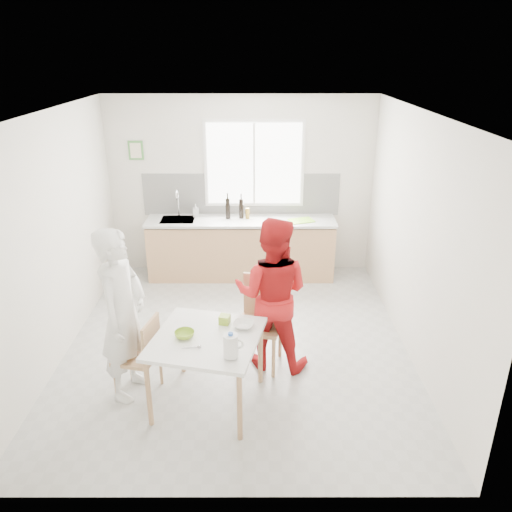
# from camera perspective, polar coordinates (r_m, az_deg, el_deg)

# --- Properties ---
(ground) EXTENTS (4.50, 4.50, 0.00)m
(ground) POSITION_cam_1_polar(r_m,az_deg,el_deg) (6.13, -2.14, -9.87)
(ground) COLOR #B7B7B2
(ground) RESTS_ON ground
(room_shell) EXTENTS (4.50, 4.50, 4.50)m
(room_shell) POSITION_cam_1_polar(r_m,az_deg,el_deg) (5.43, -2.39, 4.94)
(room_shell) COLOR silver
(room_shell) RESTS_ON ground
(window) EXTENTS (1.50, 0.06, 1.30)m
(window) POSITION_cam_1_polar(r_m,az_deg,el_deg) (7.56, -0.21, 10.48)
(window) COLOR white
(window) RESTS_ON room_shell
(backsplash) EXTENTS (3.00, 0.02, 0.65)m
(backsplash) POSITION_cam_1_polar(r_m,az_deg,el_deg) (7.69, -1.71, 7.04)
(backsplash) COLOR white
(backsplash) RESTS_ON room_shell
(picture_frame) EXTENTS (0.22, 0.03, 0.28)m
(picture_frame) POSITION_cam_1_polar(r_m,az_deg,el_deg) (7.73, -13.57, 11.65)
(picture_frame) COLOR #4A8E40
(picture_frame) RESTS_ON room_shell
(kitchen_counter) EXTENTS (2.84, 0.64, 1.37)m
(kitchen_counter) POSITION_cam_1_polar(r_m,az_deg,el_deg) (7.68, -1.73, 0.64)
(kitchen_counter) COLOR tan
(kitchen_counter) RESTS_ON ground
(dining_table) EXTENTS (1.18, 1.18, 0.76)m
(dining_table) POSITION_cam_1_polar(r_m,az_deg,el_deg) (4.87, -5.65, -9.96)
(dining_table) COLOR white
(dining_table) RESTS_ON ground
(chair_left) EXTENTS (0.47, 0.47, 0.86)m
(chair_left) POSITION_cam_1_polar(r_m,az_deg,el_deg) (5.21, -12.87, -10.79)
(chair_left) COLOR tan
(chair_left) RESTS_ON ground
(chair_far) EXTENTS (0.56, 0.56, 1.02)m
(chair_far) POSITION_cam_1_polar(r_m,az_deg,el_deg) (5.53, 0.54, -6.98)
(chair_far) COLOR tan
(chair_far) RESTS_ON ground
(person_white) EXTENTS (0.56, 0.73, 1.79)m
(person_white) POSITION_cam_1_polar(r_m,az_deg,el_deg) (5.06, -14.97, -6.50)
(person_white) COLOR white
(person_white) RESTS_ON ground
(person_red) EXTENTS (0.96, 0.82, 1.72)m
(person_red) POSITION_cam_1_polar(r_m,az_deg,el_deg) (5.35, 1.83, -4.39)
(person_red) COLOR red
(person_red) RESTS_ON ground
(bowl_green) EXTENTS (0.23, 0.23, 0.06)m
(bowl_green) POSITION_cam_1_polar(r_m,az_deg,el_deg) (4.83, -8.17, -8.86)
(bowl_green) COLOR #8BB62A
(bowl_green) RESTS_ON dining_table
(bowl_white) EXTENTS (0.25, 0.25, 0.05)m
(bowl_white) POSITION_cam_1_polar(r_m,az_deg,el_deg) (4.94, -1.46, -7.88)
(bowl_white) COLOR white
(bowl_white) RESTS_ON dining_table
(milk_jug) EXTENTS (0.19, 0.13, 0.24)m
(milk_jug) POSITION_cam_1_polar(r_m,az_deg,el_deg) (4.45, -2.86, -10.16)
(milk_jug) COLOR white
(milk_jug) RESTS_ON dining_table
(green_box) EXTENTS (0.12, 0.12, 0.09)m
(green_box) POSITION_cam_1_polar(r_m,az_deg,el_deg) (5.00, -3.61, -7.25)
(green_box) COLOR #8CB329
(green_box) RESTS_ON dining_table
(spoon) EXTENTS (0.16, 0.03, 0.01)m
(spoon) POSITION_cam_1_polar(r_m,az_deg,el_deg) (4.67, -7.49, -10.31)
(spoon) COLOR #A5A5AA
(spoon) RESTS_ON dining_table
(cutting_board) EXTENTS (0.41, 0.35, 0.01)m
(cutting_board) POSITION_cam_1_polar(r_m,az_deg,el_deg) (7.46, 5.22, 4.06)
(cutting_board) COLOR #8BD531
(cutting_board) RESTS_ON kitchen_counter
(wine_bottle_a) EXTENTS (0.07, 0.07, 0.32)m
(wine_bottle_a) POSITION_cam_1_polar(r_m,az_deg,el_deg) (7.50, -3.24, 5.45)
(wine_bottle_a) COLOR black
(wine_bottle_a) RESTS_ON kitchen_counter
(wine_bottle_b) EXTENTS (0.07, 0.07, 0.30)m
(wine_bottle_b) POSITION_cam_1_polar(r_m,az_deg,el_deg) (7.53, -1.70, 5.46)
(wine_bottle_b) COLOR black
(wine_bottle_b) RESTS_ON kitchen_counter
(jar_amber) EXTENTS (0.06, 0.06, 0.16)m
(jar_amber) POSITION_cam_1_polar(r_m,az_deg,el_deg) (7.52, -0.98, 4.90)
(jar_amber) COLOR olive
(jar_amber) RESTS_ON kitchen_counter
(soap_bottle) EXTENTS (0.09, 0.10, 0.19)m
(soap_bottle) POSITION_cam_1_polar(r_m,az_deg,el_deg) (7.67, -6.90, 5.21)
(soap_bottle) COLOR #999999
(soap_bottle) RESTS_ON kitchen_counter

